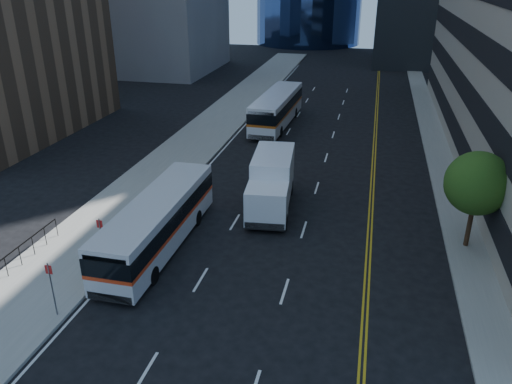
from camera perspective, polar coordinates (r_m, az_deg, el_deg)
ground at (r=21.50m, az=0.95°, el=-14.10°), size 160.00×160.00×0.00m
sidewalk_west at (r=45.79m, az=-5.22°, el=7.21°), size 5.00×90.00×0.15m
sidewalk_east at (r=43.92m, az=19.84°, el=5.12°), size 2.00×90.00×0.15m
street_tree at (r=26.92m, az=23.99°, el=0.89°), size 3.20×3.20×5.10m
bus_front at (r=26.05m, az=-11.11°, el=-3.34°), size 2.37×10.61×2.73m
bus_rear at (r=46.62m, az=2.40°, el=9.55°), size 2.95×11.49×2.94m
box_truck at (r=29.74m, az=1.77°, el=1.10°), size 2.93×6.86×3.19m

